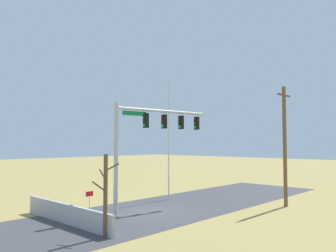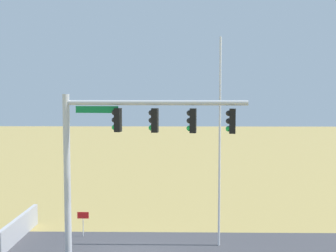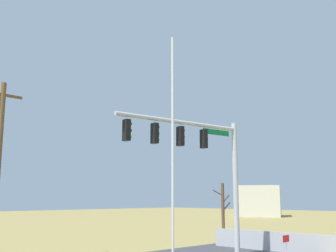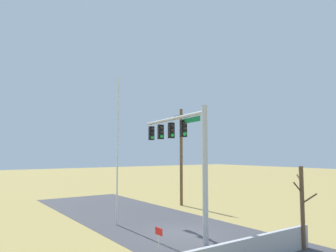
{
  "view_description": "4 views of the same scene",
  "coord_description": "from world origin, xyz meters",
  "px_view_note": "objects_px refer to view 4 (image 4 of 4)",
  "views": [
    {
      "loc": [
        15.17,
        15.74,
        4.4
      ],
      "look_at": [
        -1.09,
        0.45,
        5.59
      ],
      "focal_mm": 35.52,
      "sensor_mm": 36.0,
      "label": 1
    },
    {
      "loc": [
        -1.98,
        15.78,
        6.8
      ],
      "look_at": [
        -1.72,
        -0.62,
        5.65
      ],
      "focal_mm": 42.65,
      "sensor_mm": 36.0,
      "label": 2
    },
    {
      "loc": [
        -15.7,
        -13.57,
        2.95
      ],
      "look_at": [
        -1.87,
        0.17,
        6.36
      ],
      "focal_mm": 44.11,
      "sensor_mm": 36.0,
      "label": 3
    },
    {
      "loc": [
        14.42,
        -11.19,
        4.52
      ],
      "look_at": [
        -1.95,
        0.26,
        6.26
      ],
      "focal_mm": 33.51,
      "sensor_mm": 36.0,
      "label": 4
    }
  ],
  "objects_px": {
    "signal_mast": "(182,144)",
    "flagpole": "(118,149)",
    "bare_tree": "(302,206)",
    "open_sign": "(159,235)",
    "utility_pole": "(181,155)"
  },
  "relations": [
    {
      "from": "open_sign",
      "to": "signal_mast",
      "type": "bearing_deg",
      "value": 127.2
    },
    {
      "from": "flagpole",
      "to": "bare_tree",
      "type": "xyz_separation_m",
      "value": [
        9.7,
        4.98,
        -2.76
      ]
    },
    {
      "from": "signal_mast",
      "to": "flagpole",
      "type": "xyz_separation_m",
      "value": [
        -4.16,
        -2.04,
        -0.3
      ]
    },
    {
      "from": "flagpole",
      "to": "utility_pole",
      "type": "height_order",
      "value": "flagpole"
    },
    {
      "from": "signal_mast",
      "to": "open_sign",
      "type": "relative_size",
      "value": 6.1
    },
    {
      "from": "open_sign",
      "to": "bare_tree",
      "type": "bearing_deg",
      "value": 62.57
    },
    {
      "from": "utility_pole",
      "to": "signal_mast",
      "type": "bearing_deg",
      "value": -37.19
    },
    {
      "from": "open_sign",
      "to": "flagpole",
      "type": "bearing_deg",
      "value": 170.4
    },
    {
      "from": "signal_mast",
      "to": "flagpole",
      "type": "height_order",
      "value": "flagpole"
    },
    {
      "from": "bare_tree",
      "to": "utility_pole",
      "type": "bearing_deg",
      "value": 167.59
    },
    {
      "from": "signal_mast",
      "to": "flagpole",
      "type": "distance_m",
      "value": 4.64
    },
    {
      "from": "signal_mast",
      "to": "utility_pole",
      "type": "relative_size",
      "value": 0.88
    },
    {
      "from": "flagpole",
      "to": "open_sign",
      "type": "xyz_separation_m",
      "value": [
        6.54,
        -1.11,
        -3.86
      ]
    },
    {
      "from": "bare_tree",
      "to": "signal_mast",
      "type": "bearing_deg",
      "value": -152.03
    },
    {
      "from": "signal_mast",
      "to": "open_sign",
      "type": "xyz_separation_m",
      "value": [
        2.39,
        -3.14,
        -4.16
      ]
    }
  ]
}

